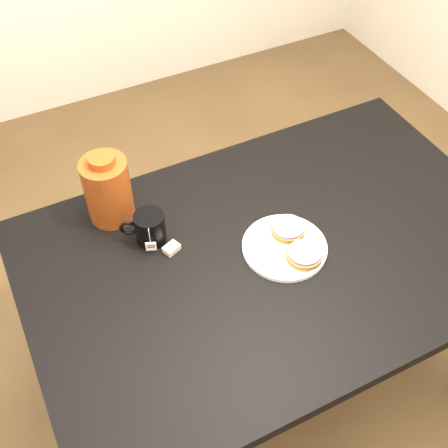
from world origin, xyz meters
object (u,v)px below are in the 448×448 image
object	(u,v)px
plate	(285,247)
bagel_back	(288,229)
bagel_front	(304,255)
teabag_pouch	(172,248)
bagel_package	(108,189)
mug	(149,228)
table	(274,266)

from	to	relation	value
plate	bagel_back	xyz separation A→B (m)	(0.03, 0.04, 0.02)
plate	bagel_front	distance (m)	0.07
teabag_pouch	bagel_package	bearing A→B (deg)	116.32
bagel_back	plate	bearing A→B (deg)	-130.18
mug	teabag_pouch	bearing A→B (deg)	-38.81
bagel_back	teabag_pouch	xyz separation A→B (m)	(-0.32, 0.10, -0.02)
plate	bagel_back	world-z (taller)	bagel_back
table	bagel_package	size ratio (longest dim) A/B	6.23
mug	teabag_pouch	size ratio (longest dim) A/B	3.06
teabag_pouch	bagel_package	size ratio (longest dim) A/B	0.20
bagel_back	bagel_package	distance (m)	0.53
plate	bagel_front	size ratio (longest dim) A/B	2.02
bagel_front	bagel_back	bearing A→B (deg)	84.79
bagel_back	teabag_pouch	distance (m)	0.33
plate	teabag_pouch	world-z (taller)	same
table	bagel_package	xyz separation A→B (m)	(-0.37, 0.33, 0.19)
mug	teabag_pouch	xyz separation A→B (m)	(0.04, -0.06, -0.04)
bagel_front	mug	size ratio (longest dim) A/B	0.86
bagel_back	bagel_package	world-z (taller)	bagel_package
bagel_front	bagel_package	size ratio (longest dim) A/B	0.53
mug	bagel_package	size ratio (longest dim) A/B	0.61
mug	teabag_pouch	world-z (taller)	mug
table	plate	world-z (taller)	plate
teabag_pouch	bagel_package	world-z (taller)	bagel_package
bagel_back	table	bearing A→B (deg)	-152.93
plate	mug	world-z (taller)	mug
plate	mug	distance (m)	0.38
plate	table	bearing A→B (deg)	146.39
table	bagel_package	distance (m)	0.53
table	teabag_pouch	bearing A→B (deg)	155.28
plate	teabag_pouch	distance (m)	0.32
plate	bagel_front	xyz separation A→B (m)	(0.03, -0.06, 0.02)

